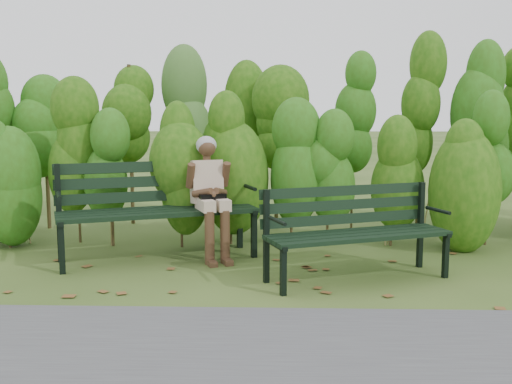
{
  "coord_description": "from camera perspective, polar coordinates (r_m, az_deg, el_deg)",
  "views": [
    {
      "loc": [
        0.19,
        -5.43,
        1.54
      ],
      "look_at": [
        0.0,
        0.35,
        0.75
      ],
      "focal_mm": 42.0,
      "sensor_mm": 36.0,
      "label": 1
    }
  ],
  "objects": [
    {
      "name": "ground",
      "position": [
        5.65,
        -0.12,
        -8.04
      ],
      "size": [
        80.0,
        80.0,
        0.0
      ],
      "primitive_type": "plane",
      "color": "#2E4917"
    },
    {
      "name": "leaf_litter",
      "position": [
        5.5,
        0.65,
        -8.44
      ],
      "size": [
        5.93,
        2.2,
        0.01
      ],
      "color": "brown",
      "rests_on": "ground"
    },
    {
      "name": "bench_left",
      "position": [
        6.34,
        -9.51,
        -0.91
      ],
      "size": [
        2.12,
        1.35,
        1.01
      ],
      "color": "black",
      "rests_on": "ground"
    },
    {
      "name": "footpath",
      "position": [
        3.58,
        -1.4,
        -17.59
      ],
      "size": [
        60.0,
        2.5,
        0.01
      ],
      "primitive_type": "cube",
      "color": "#474749",
      "rests_on": "ground"
    },
    {
      "name": "hedge_band",
      "position": [
        7.3,
        0.39,
        5.56
      ],
      "size": [
        11.04,
        1.67,
        2.42
      ],
      "color": "#47381E",
      "rests_on": "ground"
    },
    {
      "name": "bench_right",
      "position": [
        5.57,
        9.24,
        -3.1
      ],
      "size": [
        1.78,
        1.13,
        0.85
      ],
      "color": "black",
      "rests_on": "ground"
    },
    {
      "name": "seated_woman",
      "position": [
        6.24,
        -4.42,
        0.42
      ],
      "size": [
        0.54,
        0.73,
        1.28
      ],
      "color": "beige",
      "rests_on": "ground"
    }
  ]
}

